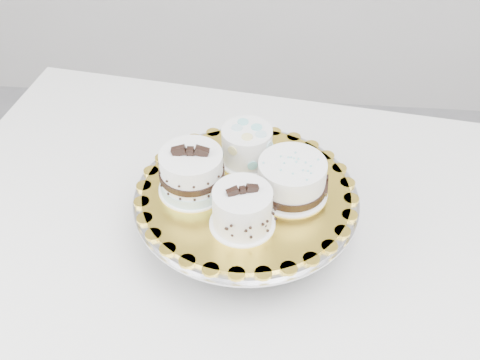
# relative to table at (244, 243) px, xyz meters

# --- Properties ---
(table) EXTENTS (1.31, 0.96, 0.75)m
(table) POSITION_rel_table_xyz_m (0.00, 0.00, 0.00)
(table) COLOR white
(table) RESTS_ON floor
(cake_stand) EXTENTS (0.39, 0.39, 0.10)m
(cake_stand) POSITION_rel_table_xyz_m (0.01, -0.05, 0.15)
(cake_stand) COLOR gray
(cake_stand) RESTS_ON table
(cake_board) EXTENTS (0.42, 0.42, 0.01)m
(cake_board) POSITION_rel_table_xyz_m (0.01, -0.05, 0.18)
(cake_board) COLOR yellow
(cake_board) RESTS_ON cake_stand
(cake_swirl) EXTENTS (0.12, 0.12, 0.08)m
(cake_swirl) POSITION_rel_table_xyz_m (0.01, -0.13, 0.22)
(cake_swirl) COLOR white
(cake_swirl) RESTS_ON cake_board
(cake_banded) EXTENTS (0.12, 0.12, 0.10)m
(cake_banded) POSITION_rel_table_xyz_m (-0.08, -0.05, 0.22)
(cake_banded) COLOR white
(cake_banded) RESTS_ON cake_board
(cake_dots) EXTENTS (0.11, 0.11, 0.07)m
(cake_dots) POSITION_rel_table_xyz_m (0.00, 0.03, 0.22)
(cake_dots) COLOR white
(cake_dots) RESTS_ON cake_board
(cake_ribbon) EXTENTS (0.13, 0.13, 0.07)m
(cake_ribbon) POSITION_rel_table_xyz_m (0.08, -0.05, 0.22)
(cake_ribbon) COLOR white
(cake_ribbon) RESTS_ON cake_board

